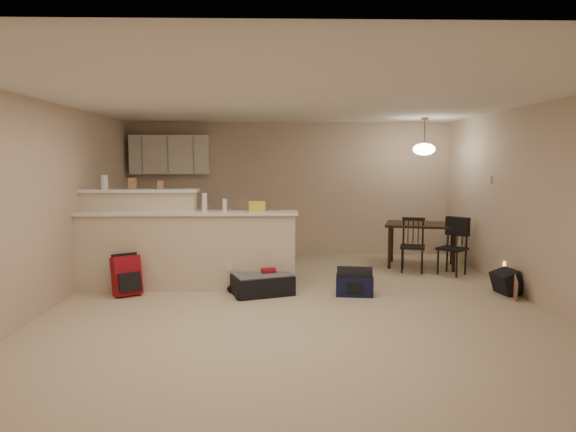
{
  "coord_description": "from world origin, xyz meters",
  "views": [
    {
      "loc": [
        -0.26,
        -6.16,
        1.79
      ],
      "look_at": [
        -0.1,
        0.7,
        1.05
      ],
      "focal_mm": 32.0,
      "sensor_mm": 36.0,
      "label": 1
    }
  ],
  "objects_px": {
    "pendant_lamp": "(424,149)",
    "red_backpack": "(126,276)",
    "dining_chair_near": "(413,245)",
    "suitcase": "(262,285)",
    "dining_chair_far": "(452,247)",
    "navy_duffel": "(354,285)",
    "black_daypack": "(507,282)",
    "dining_table": "(422,229)"
  },
  "relations": [
    {
      "from": "pendant_lamp",
      "to": "red_backpack",
      "type": "bearing_deg",
      "value": -158.57
    },
    {
      "from": "dining_chair_near",
      "to": "suitcase",
      "type": "relative_size",
      "value": 1.13
    },
    {
      "from": "dining_chair_far",
      "to": "red_backpack",
      "type": "xyz_separation_m",
      "value": [
        -4.77,
        -1.12,
        -0.18
      ]
    },
    {
      "from": "navy_duffel",
      "to": "black_daypack",
      "type": "distance_m",
      "value": 2.07
    },
    {
      "from": "red_backpack",
      "to": "navy_duffel",
      "type": "relative_size",
      "value": 1.07
    },
    {
      "from": "red_backpack",
      "to": "dining_table",
      "type": "bearing_deg",
      "value": -11.05
    },
    {
      "from": "red_backpack",
      "to": "dining_chair_near",
      "type": "bearing_deg",
      "value": -14.8
    },
    {
      "from": "navy_duffel",
      "to": "black_daypack",
      "type": "height_order",
      "value": "black_daypack"
    },
    {
      "from": "red_backpack",
      "to": "black_daypack",
      "type": "relative_size",
      "value": 1.47
    },
    {
      "from": "suitcase",
      "to": "red_backpack",
      "type": "height_order",
      "value": "red_backpack"
    },
    {
      "from": "dining_table",
      "to": "dining_chair_near",
      "type": "bearing_deg",
      "value": -106.24
    },
    {
      "from": "pendant_lamp",
      "to": "black_daypack",
      "type": "xyz_separation_m",
      "value": [
        0.65,
        -1.82,
        -1.83
      ]
    },
    {
      "from": "suitcase",
      "to": "navy_duffel",
      "type": "bearing_deg",
      "value": -23.58
    },
    {
      "from": "suitcase",
      "to": "navy_duffel",
      "type": "xyz_separation_m",
      "value": [
        1.23,
        -0.09,
        0.0
      ]
    },
    {
      "from": "suitcase",
      "to": "pendant_lamp",
      "type": "bearing_deg",
      "value": 14.07
    },
    {
      "from": "suitcase",
      "to": "black_daypack",
      "type": "xyz_separation_m",
      "value": [
        3.3,
        -0.07,
        0.03
      ]
    },
    {
      "from": "dining_chair_near",
      "to": "suitcase",
      "type": "xyz_separation_m",
      "value": [
        -2.39,
        -1.34,
        -0.3
      ]
    },
    {
      "from": "suitcase",
      "to": "navy_duffel",
      "type": "height_order",
      "value": "navy_duffel"
    },
    {
      "from": "suitcase",
      "to": "red_backpack",
      "type": "relative_size",
      "value": 1.47
    },
    {
      "from": "pendant_lamp",
      "to": "dining_chair_far",
      "type": "relative_size",
      "value": 0.7
    },
    {
      "from": "dining_chair_near",
      "to": "suitcase",
      "type": "bearing_deg",
      "value": -134.12
    },
    {
      "from": "dining_chair_near",
      "to": "dining_table",
      "type": "bearing_deg",
      "value": 74.19
    },
    {
      "from": "dining_chair_far",
      "to": "navy_duffel",
      "type": "relative_size",
      "value": 1.81
    },
    {
      "from": "dining_table",
      "to": "black_daypack",
      "type": "xyz_separation_m",
      "value": [
        0.65,
        -1.82,
        -0.49
      ]
    },
    {
      "from": "red_backpack",
      "to": "navy_duffel",
      "type": "height_order",
      "value": "red_backpack"
    },
    {
      "from": "dining_chair_near",
      "to": "red_backpack",
      "type": "bearing_deg",
      "value": -145.74
    },
    {
      "from": "dining_chair_near",
      "to": "red_backpack",
      "type": "xyz_separation_m",
      "value": [
        -4.2,
        -1.34,
        -0.17
      ]
    },
    {
      "from": "dining_chair_near",
      "to": "red_backpack",
      "type": "relative_size",
      "value": 1.66
    },
    {
      "from": "dining_table",
      "to": "dining_chair_near",
      "type": "xyz_separation_m",
      "value": [
        -0.26,
        -0.41,
        -0.21
      ]
    },
    {
      "from": "dining_table",
      "to": "black_daypack",
      "type": "relative_size",
      "value": 3.79
    },
    {
      "from": "dining_table",
      "to": "dining_chair_near",
      "type": "distance_m",
      "value": 0.53
    },
    {
      "from": "dining_chair_far",
      "to": "navy_duffel",
      "type": "height_order",
      "value": "dining_chair_far"
    },
    {
      "from": "dining_chair_far",
      "to": "navy_duffel",
      "type": "distance_m",
      "value": 2.13
    },
    {
      "from": "suitcase",
      "to": "navy_duffel",
      "type": "distance_m",
      "value": 1.23
    },
    {
      "from": "pendant_lamp",
      "to": "red_backpack",
      "type": "relative_size",
      "value": 1.18
    },
    {
      "from": "dining_table",
      "to": "pendant_lamp",
      "type": "bearing_deg",
      "value": -130.18
    },
    {
      "from": "suitcase",
      "to": "dining_table",
      "type": "bearing_deg",
      "value": 14.07
    },
    {
      "from": "black_daypack",
      "to": "dining_chair_near",
      "type": "bearing_deg",
      "value": 23.5
    },
    {
      "from": "dining_chair_near",
      "to": "dining_chair_far",
      "type": "xyz_separation_m",
      "value": [
        0.57,
        -0.21,
        0.01
      ]
    },
    {
      "from": "dining_chair_near",
      "to": "suitcase",
      "type": "distance_m",
      "value": 2.75
    },
    {
      "from": "dining_chair_near",
      "to": "navy_duffel",
      "type": "relative_size",
      "value": 1.78
    },
    {
      "from": "dining_chair_near",
      "to": "navy_duffel",
      "type": "distance_m",
      "value": 1.86
    }
  ]
}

